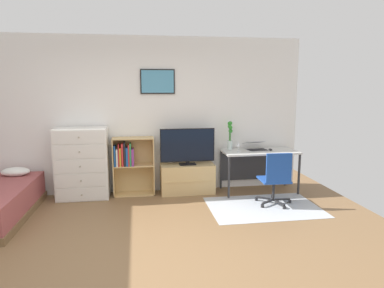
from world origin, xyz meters
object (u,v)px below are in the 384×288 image
(television, at_px, (188,147))
(desk, at_px, (258,157))
(office_chair, at_px, (276,177))
(bookshelf, at_px, (130,162))
(dresser, at_px, (82,163))
(laptop, at_px, (256,146))
(bamboo_vase, at_px, (230,135))
(wine_glass, at_px, (238,144))
(computer_mouse, at_px, (270,150))
(tv_stand, at_px, (187,179))

(television, distance_m, desk, 1.28)
(office_chair, bearing_deg, bookshelf, 160.23)
(desk, bearing_deg, dresser, 179.70)
(laptop, bearing_deg, office_chair, -93.98)
(dresser, distance_m, bamboo_vase, 2.58)
(bookshelf, distance_m, wine_glass, 1.88)
(computer_mouse, distance_m, wine_glass, 0.62)
(bookshelf, height_order, wine_glass, bookshelf)
(tv_stand, distance_m, laptop, 1.34)
(wine_glass, bearing_deg, tv_stand, 167.69)
(dresser, height_order, computer_mouse, dresser)
(dresser, distance_m, laptop, 2.99)
(tv_stand, relative_size, laptop, 2.21)
(office_chair, bearing_deg, bamboo_vase, 119.79)
(dresser, bearing_deg, bookshelf, 5.00)
(computer_mouse, relative_size, wine_glass, 0.58)
(computer_mouse, height_order, bamboo_vase, bamboo_vase)
(tv_stand, distance_m, computer_mouse, 1.55)
(computer_mouse, bearing_deg, bookshelf, 175.88)
(tv_stand, bearing_deg, bamboo_vase, 5.78)
(bookshelf, distance_m, desk, 2.25)
(laptop, xyz_separation_m, computer_mouse, (0.24, -0.10, -0.05))
(dresser, bearing_deg, laptop, -0.15)
(office_chair, distance_m, wine_glass, 0.91)
(bookshelf, xyz_separation_m, tv_stand, (0.99, -0.05, -0.33))
(desk, height_order, laptop, laptop)
(computer_mouse, bearing_deg, tv_stand, 175.17)
(television, relative_size, laptop, 2.24)
(television, bearing_deg, bookshelf, 175.64)
(dresser, relative_size, laptop, 2.82)
(bookshelf, bearing_deg, laptop, -1.97)
(wine_glass, bearing_deg, dresser, 176.25)
(laptop, height_order, wine_glass, wine_glass)
(desk, xyz_separation_m, bamboo_vase, (-0.49, 0.11, 0.40))
(television, relative_size, desk, 0.72)
(television, bearing_deg, office_chair, -33.99)
(television, distance_m, bamboo_vase, 0.80)
(tv_stand, xyz_separation_m, desk, (1.27, -0.03, 0.35))
(bamboo_vase, bearing_deg, office_chair, -62.86)
(laptop, bearing_deg, television, 172.84)
(laptop, bearing_deg, dresser, 172.72)
(computer_mouse, bearing_deg, office_chair, -104.42)
(desk, height_order, bamboo_vase, bamboo_vase)
(dresser, relative_size, wine_glass, 6.61)
(tv_stand, distance_m, bamboo_vase, 1.09)
(bookshelf, relative_size, laptop, 2.37)
(tv_stand, height_order, bamboo_vase, bamboo_vase)
(tv_stand, bearing_deg, desk, -1.40)
(laptop, xyz_separation_m, bamboo_vase, (-0.44, 0.10, 0.21))
(dresser, height_order, desk, dresser)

